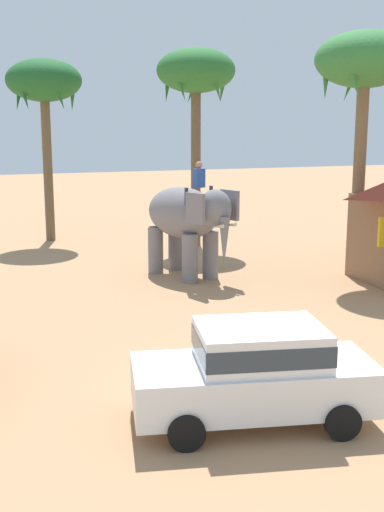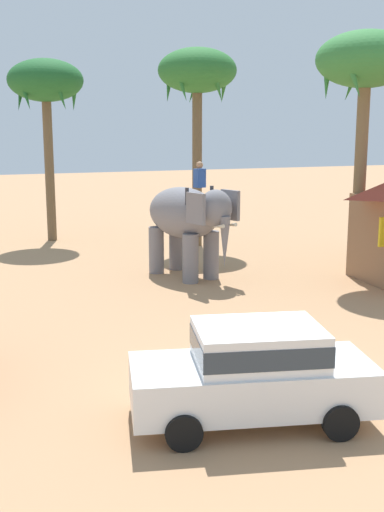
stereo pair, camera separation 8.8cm
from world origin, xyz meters
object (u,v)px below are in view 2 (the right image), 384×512
(car_sedan_foreground, at_px, (254,370))
(palm_tree_behind_elephant, at_px, (46,85))
(palm_tree_near_hut, at_px, (197,76))
(palm_tree_left_of_road, at_px, (366,66))
(elephant_with_mahout, at_px, (188,218))

(car_sedan_foreground, bearing_deg, palm_tree_behind_elephant, 91.14)
(car_sedan_foreground, relative_size, palm_tree_near_hut, 0.54)
(palm_tree_near_hut, distance_m, palm_tree_left_of_road, 7.74)
(palm_tree_behind_elephant, relative_size, palm_tree_left_of_road, 0.98)
(car_sedan_foreground, distance_m, palm_tree_behind_elephant, 20.11)
(car_sedan_foreground, relative_size, elephant_with_mahout, 1.09)
(palm_tree_left_of_road, bearing_deg, palm_tree_near_hut, 112.62)
(car_sedan_foreground, bearing_deg, palm_tree_near_hut, 71.86)
(car_sedan_foreground, bearing_deg, palm_tree_left_of_road, 46.73)
(elephant_with_mahout, bearing_deg, palm_tree_near_hut, 65.50)
(car_sedan_foreground, height_order, elephant_with_mahout, elephant_with_mahout)
(car_sedan_foreground, xyz_separation_m, palm_tree_behind_elephant, (-0.38, 19.26, 5.75))
(elephant_with_mahout, xyz_separation_m, palm_tree_behind_elephant, (-3.13, 8.79, 4.69))
(elephant_with_mahout, distance_m, palm_tree_behind_elephant, 10.44)
(car_sedan_foreground, distance_m, elephant_with_mahout, 10.88)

